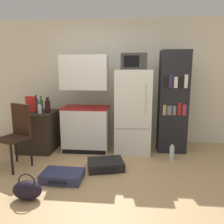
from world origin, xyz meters
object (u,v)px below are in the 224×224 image
at_px(bottle_milk_white, 35,106).
at_px(chair, 17,130).
at_px(bottle_blue_soda, 36,103).
at_px(water_bottle_front, 172,152).
at_px(microwave, 134,62).
at_px(kitchen_hutch, 86,108).
at_px(cereal_box, 31,104).
at_px(suitcase_small_flat, 106,165).
at_px(refrigerator, 133,112).
at_px(bookshelf, 173,102).
at_px(bottle_green_tall, 41,106).
at_px(bottle_clear_short, 40,109).
at_px(suitcase_large_flat, 62,176).
at_px(handbag, 27,190).
at_px(bottle_olive_oil, 49,105).
at_px(bottle_wine_dark, 47,106).
at_px(side_table, 39,131).

relative_size(bottle_milk_white, chair, 0.19).
height_order(bottle_blue_soda, chair, bottle_blue_soda).
xyz_separation_m(bottle_blue_soda, water_bottle_front, (2.68, -0.56, -0.75)).
height_order(microwave, bottle_milk_white, microwave).
distance_m(kitchen_hutch, chair, 1.30).
height_order(cereal_box, suitcase_small_flat, cereal_box).
bearing_deg(suitcase_small_flat, kitchen_hutch, 105.06).
relative_size(refrigerator, bookshelf, 0.82).
bearing_deg(bottle_blue_soda, bottle_green_tall, -53.02).
bearing_deg(bottle_clear_short, chair, -101.99).
height_order(kitchen_hutch, bookshelf, bookshelf).
bearing_deg(suitcase_large_flat, handbag, -116.88).
bearing_deg(microwave, kitchen_hutch, 178.46).
bearing_deg(bottle_blue_soda, suitcase_small_flat, -33.66).
distance_m(refrigerator, bottle_clear_short, 1.74).
bearing_deg(water_bottle_front, bottle_blue_soda, 168.19).
relative_size(kitchen_hutch, refrigerator, 1.17).
relative_size(bottle_green_tall, cereal_box, 1.06).
distance_m(bottle_olive_oil, chair, 0.94).
bearing_deg(refrigerator, suitcase_small_flat, -116.71).
bearing_deg(suitcase_small_flat, bottle_blue_soda, 131.78).
xyz_separation_m(microwave, cereal_box, (-1.97, -0.05, -0.80)).
xyz_separation_m(bottle_green_tall, water_bottle_front, (2.43, -0.22, -0.76)).
bearing_deg(bottle_olive_oil, bottle_wine_dark, -74.63).
height_order(bottle_milk_white, chair, chair).
relative_size(bottle_blue_soda, bottle_clear_short, 1.40).
height_order(bottle_olive_oil, water_bottle_front, bottle_olive_oil).
height_order(side_table, bookshelf, bookshelf).
relative_size(bottle_milk_white, water_bottle_front, 0.63).
height_order(microwave, bottle_olive_oil, microwave).
xyz_separation_m(kitchen_hutch, bottle_milk_white, (-1.06, 0.10, -0.00)).
height_order(refrigerator, handbag, refrigerator).
relative_size(bottle_wine_dark, handbag, 0.82).
bearing_deg(bottle_milk_white, bottle_clear_short, -55.27).
bearing_deg(suitcase_large_flat, bottle_milk_white, 127.31).
bearing_deg(cereal_box, water_bottle_front, -6.45).
bearing_deg(handbag, microwave, 54.33).
bearing_deg(refrigerator, cereal_box, -178.54).
relative_size(refrigerator, bottle_clear_short, 7.44).
bearing_deg(bottle_wine_dark, side_table, 161.52).
xyz_separation_m(kitchen_hutch, bottle_green_tall, (-0.83, -0.15, 0.05)).
bearing_deg(kitchen_hutch, bookshelf, 3.03).
bearing_deg(refrigerator, bottle_wine_dark, -175.05).
bearing_deg(side_table, suitcase_small_flat, -28.56).
xyz_separation_m(cereal_box, suitcase_small_flat, (1.56, -0.78, -0.84)).
bearing_deg(chair, bookshelf, 42.68).
bearing_deg(bottle_milk_white, water_bottle_front, -10.12).
xyz_separation_m(bottle_olive_oil, water_bottle_front, (2.35, -0.39, -0.75)).
distance_m(bookshelf, handbag, 2.87).
bearing_deg(kitchen_hutch, microwave, -1.54).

